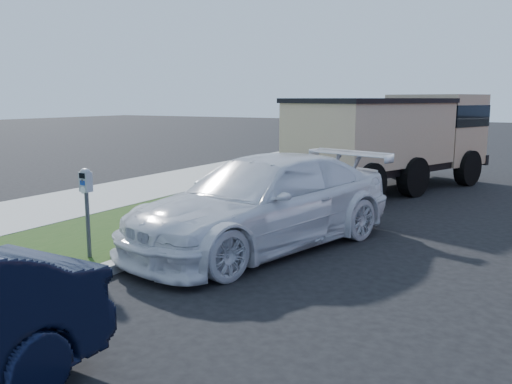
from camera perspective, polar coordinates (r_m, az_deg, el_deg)
The scene contains 5 objects.
ground at distance 8.36m, azimuth 4.99°, elevation -8.61°, with size 120.00×120.00×0.00m, color black.
streetside at distance 13.04m, azimuth -13.85°, elevation -1.84°, with size 6.12×50.00×0.15m.
parking_meter at distance 8.91m, azimuth -17.44°, elevation -0.12°, with size 0.21×0.15×1.43m.
white_wagon at distance 9.72m, azimuth 0.96°, elevation -1.02°, with size 2.27×5.59×1.62m, color white.
dump_truck at distance 16.62m, azimuth 14.47°, elevation 5.77°, with size 4.78×7.51×2.77m.
Camera 1 is at (3.30, -7.21, 2.63)m, focal length 38.00 mm.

